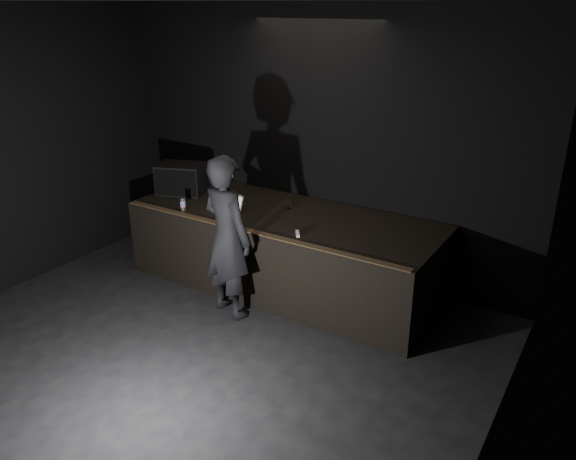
# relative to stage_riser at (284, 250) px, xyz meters

# --- Properties ---
(ground) EXTENTS (7.00, 7.00, 0.00)m
(ground) POSITION_rel_stage_riser_xyz_m (0.00, -2.73, -0.50)
(ground) COLOR black
(ground) RESTS_ON ground
(room_walls) EXTENTS (6.10, 7.10, 3.52)m
(room_walls) POSITION_rel_stage_riser_xyz_m (0.00, -2.73, 1.52)
(room_walls) COLOR black
(room_walls) RESTS_ON ground
(stage_riser) EXTENTS (4.00, 1.50, 1.00)m
(stage_riser) POSITION_rel_stage_riser_xyz_m (0.00, 0.00, 0.00)
(stage_riser) COLOR black
(stage_riser) RESTS_ON ground
(riser_lip) EXTENTS (3.92, 0.10, 0.01)m
(riser_lip) POSITION_rel_stage_riser_xyz_m (0.00, -0.71, 0.51)
(riser_lip) COLOR brown
(riser_lip) RESTS_ON stage_riser
(stage_monitor) EXTENTS (0.74, 0.64, 0.42)m
(stage_monitor) POSITION_rel_stage_riser_xyz_m (-1.67, -0.06, 0.71)
(stage_monitor) COLOR black
(stage_monitor) RESTS_ON stage_riser
(cable) EXTENTS (0.97, 0.18, 0.02)m
(cable) POSITION_rel_stage_riser_xyz_m (-1.44, 0.24, 0.51)
(cable) COLOR black
(cable) RESTS_ON stage_riser
(laptop) EXTENTS (0.39, 0.37, 0.22)m
(laptop) POSITION_rel_stage_riser_xyz_m (-0.64, -0.28, 0.56)
(laptop) COLOR silver
(laptop) RESTS_ON stage_riser
(beer_can) EXTENTS (0.07, 0.07, 0.17)m
(beer_can) POSITION_rel_stage_riser_xyz_m (-1.17, -0.58, 0.58)
(beer_can) COLOR silver
(beer_can) RESTS_ON stage_riser
(plastic_cup) EXTENTS (0.08, 0.08, 0.10)m
(plastic_cup) POSITION_rel_stage_riser_xyz_m (-0.07, 0.20, 0.55)
(plastic_cup) COLOR white
(plastic_cup) RESTS_ON stage_riser
(wii_remote) EXTENTS (0.13, 0.16, 0.03)m
(wii_remote) POSITION_rel_stage_riser_xyz_m (0.50, -0.51, 0.52)
(wii_remote) COLOR white
(wii_remote) RESTS_ON stage_riser
(person) EXTENTS (0.80, 0.63, 1.95)m
(person) POSITION_rel_stage_riser_xyz_m (-0.18, -0.95, 0.48)
(person) COLOR black
(person) RESTS_ON ground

